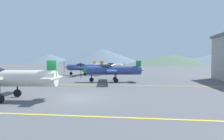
{
  "coord_description": "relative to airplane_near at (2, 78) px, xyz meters",
  "views": [
    {
      "loc": [
        4.23,
        -12.39,
        2.37
      ],
      "look_at": [
        0.83,
        14.0,
        1.2
      ],
      "focal_mm": 32.01,
      "sensor_mm": 36.0,
      "label": 1
    }
  ],
  "objects": [
    {
      "name": "hill_centerright",
      "position": [
        29.33,
        119.37,
        1.99
      ],
      "size": [
        64.16,
        64.16,
        6.7
      ],
      "primitive_type": "cone",
      "color": "#4C6651",
      "rests_on": "ground_plane"
    },
    {
      "name": "airplane_back",
      "position": [
        1.88,
        31.9,
        0.0
      ],
      "size": [
        7.01,
        8.08,
        2.42
      ],
      "color": "silver",
      "rests_on": "ground_plane"
    },
    {
      "name": "ground_plane",
      "position": [
        4.03,
        1.19,
        -1.36
      ],
      "size": [
        400.0,
        400.0,
        0.0
      ],
      "primitive_type": "plane",
      "color": "#54565B"
    },
    {
      "name": "hill_left",
      "position": [
        -71.45,
        159.72,
        3.03
      ],
      "size": [
        55.58,
        55.58,
        8.79
      ],
      "primitive_type": "cone",
      "color": "slate",
      "rests_on": "ground_plane"
    },
    {
      "name": "hill_centerleft",
      "position": [
        -22.77,
        153.94,
        5.27
      ],
      "size": [
        75.42,
        75.42,
        13.27
      ],
      "primitive_type": "cone",
      "color": "slate",
      "rests_on": "ground_plane"
    },
    {
      "name": "apron_line_near",
      "position": [
        4.03,
        -2.94,
        -1.36
      ],
      "size": [
        80.0,
        0.16,
        0.01
      ],
      "primitive_type": "cube",
      "color": "yellow",
      "rests_on": "ground_plane"
    },
    {
      "name": "airplane_mid",
      "position": [
        5.29,
        11.43,
        0.0
      ],
      "size": [
        7.07,
        8.1,
        2.42
      ],
      "color": "#33478C",
      "rests_on": "ground_plane"
    },
    {
      "name": "airplane_near",
      "position": [
        0.0,
        0.0,
        0.0
      ],
      "size": [
        7.05,
        8.1,
        2.42
      ],
      "color": "silver",
      "rests_on": "ground_plane"
    },
    {
      "name": "apron_line_far",
      "position": [
        4.03,
        8.33,
        -1.36
      ],
      "size": [
        80.0,
        0.16,
        0.01
      ],
      "primitive_type": "cube",
      "color": "yellow",
      "rests_on": "ground_plane"
    },
    {
      "name": "airplane_far",
      "position": [
        -0.83,
        21.87,
        0.0
      ],
      "size": [
        6.97,
        8.05,
        2.42
      ],
      "color": "#33478C",
      "rests_on": "ground_plane"
    }
  ]
}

